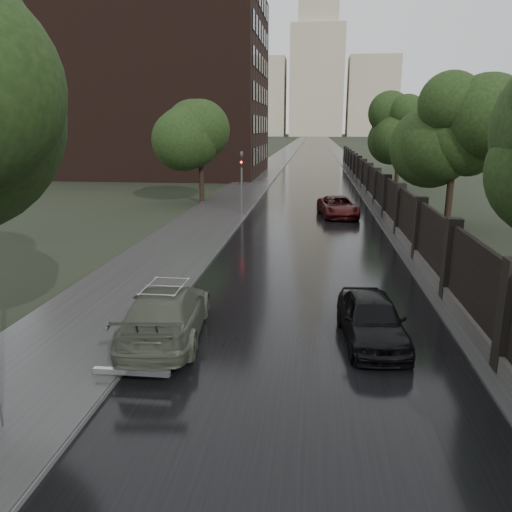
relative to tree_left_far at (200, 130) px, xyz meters
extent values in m
cube|color=black|center=(8.00, 160.00, -5.23)|extent=(8.00, 420.00, 0.02)
cube|color=#2D2D2D|center=(2.00, 160.00, -5.16)|extent=(4.00, 420.00, 0.16)
cube|color=#2D2D2D|center=(13.50, 160.00, -5.20)|extent=(3.00, 420.00, 0.08)
cube|color=#383533|center=(12.60, 2.00, -4.99)|extent=(0.40, 75.00, 0.50)
cube|color=black|center=(12.60, 2.00, -3.74)|extent=(0.15, 75.00, 2.00)
cube|color=black|center=(12.60, 40.00, -3.89)|extent=(0.45, 0.45, 2.70)
cylinder|color=black|center=(0.00, 0.00, -2.32)|extent=(0.36, 0.36, 5.85)
sphere|color=black|center=(0.00, 0.00, 0.02)|extent=(4.25, 4.25, 4.25)
cylinder|color=black|center=(15.50, -8.00, -2.48)|extent=(0.36, 0.36, 5.53)
sphere|color=black|center=(15.50, -8.00, -0.27)|extent=(4.08, 4.08, 4.08)
cylinder|color=black|center=(15.50, 10.00, -2.48)|extent=(0.36, 0.36, 5.53)
sphere|color=black|center=(15.50, 10.00, -0.27)|extent=(4.08, 4.08, 4.08)
cylinder|color=#59595E|center=(3.70, -5.00, -3.74)|extent=(0.12, 0.12, 3.00)
imported|color=#59595E|center=(3.70, -5.00, -1.74)|extent=(0.16, 0.20, 1.00)
sphere|color=#FF0C0C|center=(3.70, -5.15, -1.89)|extent=(0.14, 0.14, 0.14)
cube|color=black|center=(-10.00, 22.00, 4.76)|extent=(24.00, 18.00, 20.00)
cube|color=tan|center=(-24.00, 270.00, 16.76)|extent=(28.00, 22.00, 44.00)
cube|color=tan|center=(40.00, 270.00, 16.76)|extent=(28.00, 22.00, 44.00)
cube|color=tan|center=(8.00, 270.00, 24.76)|extent=(30.00, 30.00, 60.00)
cube|color=tan|center=(8.00, 270.00, 64.76)|extent=(22.00, 22.00, 40.00)
imported|color=#4B5141|center=(4.40, -23.97, -4.54)|extent=(2.45, 4.99, 1.40)
imported|color=black|center=(9.78, -23.62, -4.60)|extent=(1.82, 3.89, 1.29)
imported|color=black|center=(9.71, -4.75, -4.61)|extent=(2.72, 4.83, 1.27)
camera|label=1|loc=(8.19, -35.97, 0.22)|focal=35.00mm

